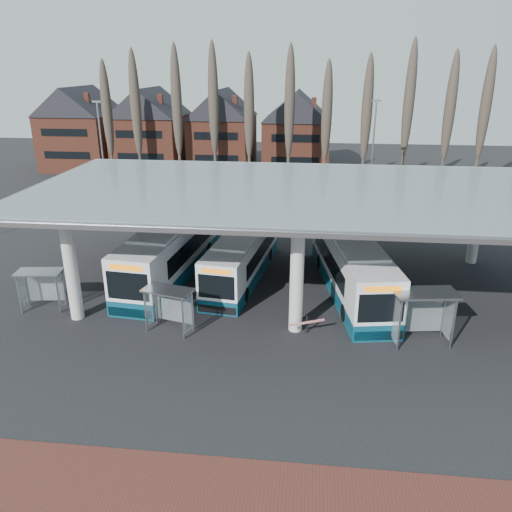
# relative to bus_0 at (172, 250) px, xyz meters

# --- Properties ---
(ground) EXTENTS (140.00, 140.00, 0.00)m
(ground) POSITION_rel_bus_0_xyz_m (8.39, -9.11, -1.68)
(ground) COLOR black
(ground) RESTS_ON ground
(station_canopy) EXTENTS (32.00, 16.00, 6.34)m
(station_canopy) POSITION_rel_bus_0_xyz_m (8.39, -1.11, 4.00)
(station_canopy) COLOR silver
(station_canopy) RESTS_ON ground
(poplar_row) EXTENTS (45.10, 1.10, 14.50)m
(poplar_row) POSITION_rel_bus_0_xyz_m (8.39, 23.89, 7.09)
(poplar_row) COLOR #473D33
(poplar_row) RESTS_ON ground
(townhouse_row) EXTENTS (36.80, 10.30, 12.25)m
(townhouse_row) POSITION_rel_bus_0_xyz_m (-7.36, 34.89, 4.25)
(townhouse_row) COLOR brown
(townhouse_row) RESTS_ON ground
(lamp_post_a) EXTENTS (0.80, 0.16, 10.17)m
(lamp_post_a) POSITION_rel_bus_0_xyz_m (-9.61, 12.89, 3.65)
(lamp_post_a) COLOR slate
(lamp_post_a) RESTS_ON ground
(lamp_post_b) EXTENTS (0.80, 0.16, 10.17)m
(lamp_post_b) POSITION_rel_bus_0_xyz_m (14.39, 16.89, 3.65)
(lamp_post_b) COLOR slate
(lamp_post_b) RESTS_ON ground
(bus_0) EXTENTS (4.02, 13.07, 3.57)m
(bus_0) POSITION_rel_bus_0_xyz_m (0.00, 0.00, 0.00)
(bus_0) COLOR white
(bus_0) RESTS_ON ground
(bus_1) EXTENTS (3.74, 11.35, 3.09)m
(bus_1) POSITION_rel_bus_0_xyz_m (4.69, 0.11, -0.23)
(bus_1) COLOR white
(bus_1) RESTS_ON ground
(bus_2) EXTENTS (4.70, 12.65, 3.44)m
(bus_2) POSITION_rel_bus_0_xyz_m (11.54, -1.26, -0.06)
(bus_2) COLOR white
(bus_2) RESTS_ON ground
(shelter_0) EXTENTS (2.65, 1.57, 2.32)m
(shelter_0) POSITION_rel_bus_0_xyz_m (-6.00, -5.68, 0.01)
(shelter_0) COLOR gray
(shelter_0) RESTS_ON ground
(shelter_1) EXTENTS (2.80, 1.88, 2.37)m
(shelter_1) POSITION_rel_bus_0_xyz_m (1.89, -7.32, 0.04)
(shelter_1) COLOR gray
(shelter_1) RESTS_ON ground
(shelter_2) EXTENTS (3.25, 1.97, 2.84)m
(shelter_2) POSITION_rel_bus_0_xyz_m (14.60, -7.18, 0.38)
(shelter_2) COLOR gray
(shelter_2) RESTS_ON ground
(barrier) EXTENTS (1.83, 0.93, 0.98)m
(barrier) POSITION_rel_bus_0_xyz_m (8.97, -7.24, -0.92)
(barrier) COLOR black
(barrier) RESTS_ON ground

